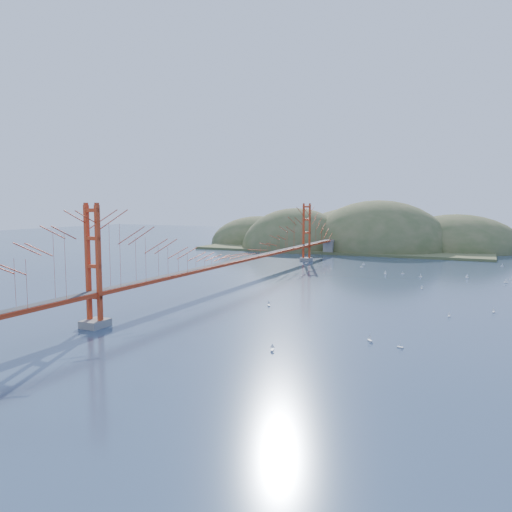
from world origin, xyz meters
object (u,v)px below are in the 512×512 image
at_px(sailboat_2, 400,346).
at_px(sailboat_0, 422,288).
at_px(bridge, 240,235).
at_px(sailboat_1, 385,273).

bearing_deg(sailboat_2, sailboat_0, 93.56).
distance_m(sailboat_0, sailboat_2, 30.24).
bearing_deg(bridge, sailboat_2, -42.60).
bearing_deg(sailboat_0, sailboat_2, -86.44).
bearing_deg(sailboat_1, sailboat_2, -77.93).
bearing_deg(bridge, sailboat_1, 44.13).
distance_m(bridge, sailboat_0, 26.75).
relative_size(bridge, sailboat_1, 138.93).
distance_m(sailboat_1, sailboat_2, 43.54).
bearing_deg(bridge, sailboat_0, 11.54).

